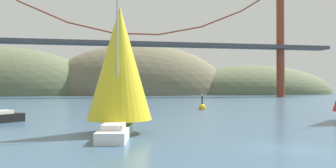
% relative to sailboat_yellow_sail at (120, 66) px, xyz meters
% --- Properties ---
extents(ground_plane, '(360.00, 360.00, 0.00)m').
position_rel_sailboat_yellow_sail_xyz_m(ground_plane, '(9.27, -8.32, -5.15)').
color(ground_plane, '#385670').
extents(headland_center, '(84.04, 44.00, 45.70)m').
position_rel_sailboat_yellow_sail_xyz_m(headland_center, '(14.27, 126.68, -5.15)').
color(headland_center, '#6B664C').
rests_on(headland_center, ground_plane).
extents(headland_right, '(81.30, 44.00, 27.99)m').
position_rel_sailboat_yellow_sail_xyz_m(headland_right, '(69.27, 126.68, -5.15)').
color(headland_right, '#5B6647').
rests_on(headland_right, ground_plane).
extents(suspension_bridge, '(140.62, 6.00, 40.11)m').
position_rel_sailboat_yellow_sail_xyz_m(suspension_bridge, '(9.27, 86.68, 13.71)').
color(suspension_bridge, brown).
rests_on(suspension_bridge, ground_plane).
extents(sailboat_yellow_sail, '(5.61, 8.43, 9.92)m').
position_rel_sailboat_yellow_sail_xyz_m(sailboat_yellow_sail, '(0.00, 0.00, 0.00)').
color(sailboat_yellow_sail, white).
rests_on(sailboat_yellow_sail, ground_plane).
extents(channel_buoy, '(1.10, 1.10, 2.64)m').
position_rel_sailboat_yellow_sail_xyz_m(channel_buoy, '(13.81, 24.79, -4.78)').
color(channel_buoy, gold).
rests_on(channel_buoy, ground_plane).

